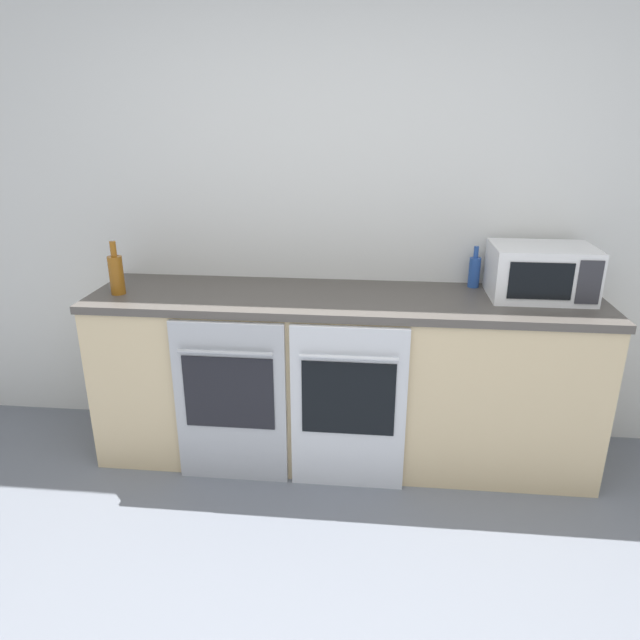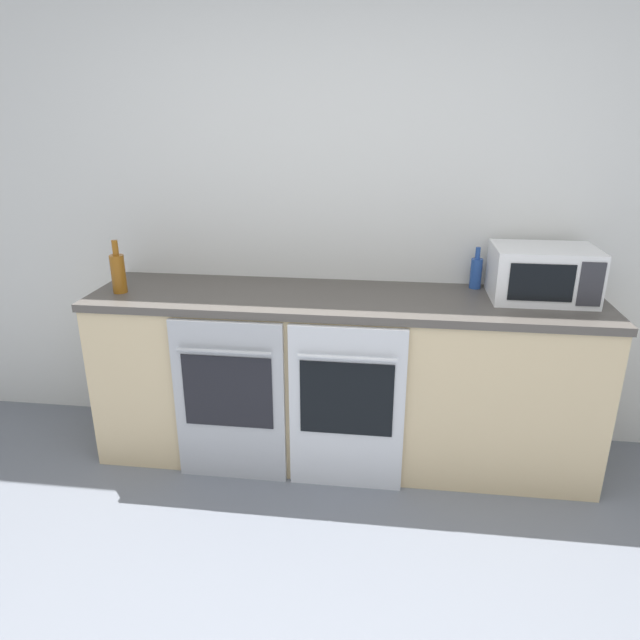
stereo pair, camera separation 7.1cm
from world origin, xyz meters
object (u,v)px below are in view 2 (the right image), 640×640
object	(u,v)px
oven_left	(229,402)
microwave	(543,273)
bottle_amber	(118,272)
bottle_blue	(476,272)
oven_right	(346,409)

from	to	relation	value
oven_left	microwave	distance (m)	1.68
oven_left	bottle_amber	bearing A→B (deg)	159.70
microwave	oven_left	bearing A→B (deg)	-165.54
bottle_amber	bottle_blue	world-z (taller)	bottle_amber
bottle_amber	bottle_blue	distance (m)	1.87
bottle_blue	bottle_amber	bearing A→B (deg)	-170.33
oven_left	bottle_blue	distance (m)	1.45
oven_right	bottle_amber	bearing A→B (deg)	169.25
oven_right	bottle_blue	size ratio (longest dim) A/B	3.93
oven_right	microwave	size ratio (longest dim) A/B	1.76
oven_right	microwave	distance (m)	1.18
oven_right	bottle_blue	bearing A→B (deg)	40.60
oven_right	microwave	xyz separation A→B (m)	(0.93, 0.39, 0.61)
oven_left	microwave	world-z (taller)	microwave
microwave	bottle_blue	bearing A→B (deg)	153.24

